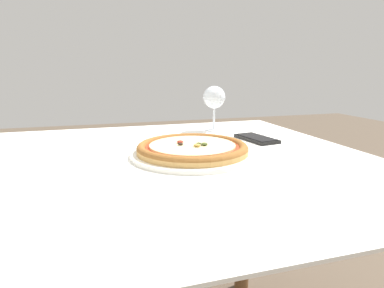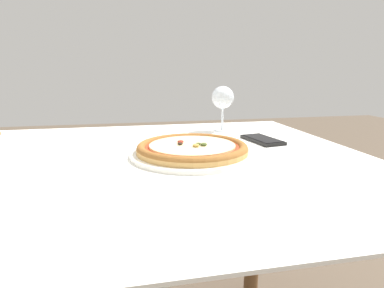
{
  "view_description": "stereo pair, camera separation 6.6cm",
  "coord_description": "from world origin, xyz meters",
  "px_view_note": "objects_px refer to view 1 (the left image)",
  "views": [
    {
      "loc": [
        -0.04,
        -0.75,
        0.93
      ],
      "look_at": [
        0.19,
        0.0,
        0.75
      ],
      "focal_mm": 30.0,
      "sensor_mm": 36.0,
      "label": 1
    },
    {
      "loc": [
        0.03,
        -0.76,
        0.93
      ],
      "look_at": [
        0.19,
        0.0,
        0.75
      ],
      "focal_mm": 30.0,
      "sensor_mm": 36.0,
      "label": 2
    }
  ],
  "objects_px": {
    "cell_phone": "(256,138)",
    "wine_glass_far_left": "(214,98)",
    "pizza_plate": "(192,149)",
    "dining_table": "(119,197)"
  },
  "relations": [
    {
      "from": "pizza_plate",
      "to": "wine_glass_far_left",
      "type": "relative_size",
      "value": 1.99
    },
    {
      "from": "pizza_plate",
      "to": "cell_phone",
      "type": "bearing_deg",
      "value": 25.59
    },
    {
      "from": "dining_table",
      "to": "wine_glass_far_left",
      "type": "distance_m",
      "value": 0.51
    },
    {
      "from": "pizza_plate",
      "to": "wine_glass_far_left",
      "type": "distance_m",
      "value": 0.36
    },
    {
      "from": "dining_table",
      "to": "pizza_plate",
      "type": "distance_m",
      "value": 0.21
    },
    {
      "from": "pizza_plate",
      "to": "wine_glass_far_left",
      "type": "bearing_deg",
      "value": 60.65
    },
    {
      "from": "dining_table",
      "to": "wine_glass_far_left",
      "type": "xyz_separation_m",
      "value": [
        0.36,
        0.31,
        0.2
      ]
    },
    {
      "from": "wine_glass_far_left",
      "to": "cell_phone",
      "type": "xyz_separation_m",
      "value": [
        0.07,
        -0.19,
        -0.11
      ]
    },
    {
      "from": "dining_table",
      "to": "pizza_plate",
      "type": "bearing_deg",
      "value": 0.98
    },
    {
      "from": "cell_phone",
      "to": "wine_glass_far_left",
      "type": "bearing_deg",
      "value": 109.67
    }
  ]
}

